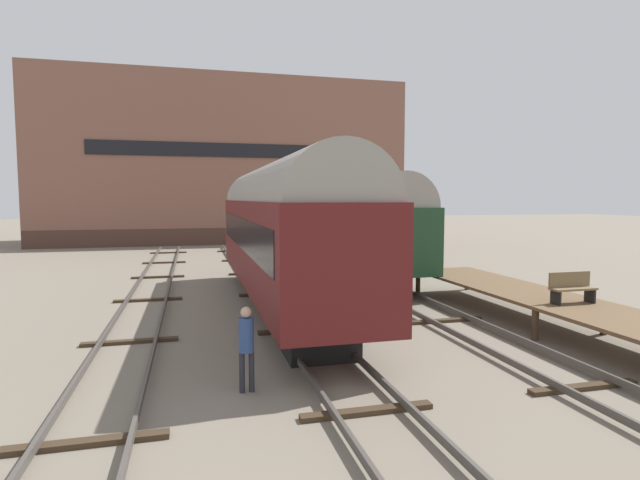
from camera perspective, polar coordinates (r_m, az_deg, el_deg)
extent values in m
plane|color=slate|center=(12.68, 0.68, -13.90)|extent=(200.00, 200.00, 0.00)
cube|color=#4C4742|center=(12.47, -25.83, -13.83)|extent=(0.08, 60.00, 0.16)
cube|color=#4C4742|center=(12.27, -19.05, -13.92)|extent=(0.08, 60.00, 0.16)
cube|color=#3D2D1E|center=(9.64, -25.07, -20.24)|extent=(2.60, 0.24, 0.10)
cube|color=#3D2D1E|center=(15.23, -20.86, -10.81)|extent=(2.60, 0.24, 0.10)
cube|color=#3D2D1E|center=(21.05, -19.03, -6.49)|extent=(2.60, 0.24, 0.10)
cube|color=#3D2D1E|center=(26.95, -18.02, -4.04)|extent=(2.60, 0.24, 0.10)
cube|color=#3D2D1E|center=(32.89, -17.37, -2.48)|extent=(2.60, 0.24, 0.10)
cube|color=#3D2D1E|center=(38.84, -16.93, -1.39)|extent=(2.60, 0.24, 0.10)
cube|color=#4C4742|center=(12.46, -2.60, -13.37)|extent=(0.08, 60.00, 0.16)
cube|color=#4C4742|center=(12.82, 3.86, -12.86)|extent=(0.08, 60.00, 0.16)
cube|color=#3D2D1E|center=(9.98, 5.42, -18.91)|extent=(2.60, 0.24, 0.10)
cube|color=#3D2D1E|center=(15.45, -2.27, -10.28)|extent=(2.60, 0.24, 0.10)
cube|color=#3D2D1E|center=(21.21, -5.70, -6.17)|extent=(2.60, 0.24, 0.10)
cube|color=#3D2D1E|center=(27.08, -7.64, -3.81)|extent=(2.60, 0.24, 0.10)
cube|color=#3D2D1E|center=(32.99, -8.87, -2.29)|extent=(2.60, 0.24, 0.10)
cube|color=#3D2D1E|center=(38.93, -9.73, -1.24)|extent=(2.60, 0.24, 0.10)
cube|color=#4C4742|center=(14.24, 17.41, -11.27)|extent=(0.08, 60.00, 0.16)
cube|color=#4C4742|center=(15.02, 22.15, -10.56)|extent=(0.08, 60.00, 0.16)
cube|color=#3D2D1E|center=(12.41, 27.89, -14.63)|extent=(2.60, 0.24, 0.10)
cube|color=#3D2D1E|center=(17.12, 14.11, -8.93)|extent=(2.60, 0.24, 0.10)
cube|color=#3D2D1E|center=(22.46, 6.76, -5.57)|extent=(2.60, 0.24, 0.10)
cube|color=#3D2D1E|center=(28.06, 2.32, -3.47)|extent=(2.60, 0.24, 0.10)
cube|color=#3D2D1E|center=(33.80, -0.61, -2.07)|extent=(2.60, 0.24, 0.10)
cube|color=#3D2D1E|center=(39.62, -2.68, -1.07)|extent=(2.60, 0.24, 0.10)
cube|color=black|center=(23.67, -6.67, -3.93)|extent=(1.80, 2.40, 1.00)
cube|color=black|center=(13.49, -0.48, -10.53)|extent=(1.80, 2.40, 1.00)
cube|color=#5B1919|center=(18.25, -4.49, -0.20)|extent=(2.90, 16.25, 2.98)
cube|color=black|center=(18.22, -4.49, 0.92)|extent=(2.94, 14.95, 1.07)
cylinder|color=gray|center=(18.18, -4.52, 4.48)|extent=(2.75, 15.92, 2.75)
cube|color=black|center=(31.77, 0.28, -1.69)|extent=(1.80, 2.40, 1.00)
cube|color=black|center=(22.12, 7.04, -4.55)|extent=(1.80, 2.40, 1.00)
cube|color=#1E4228|center=(26.71, 3.06, 1.08)|extent=(3.00, 15.75, 2.71)
cube|color=black|center=(26.69, 3.07, 1.77)|extent=(3.04, 14.49, 0.97)
cylinder|color=gray|center=(26.66, 3.08, 3.98)|extent=(2.85, 15.43, 2.85)
cube|color=brown|center=(16.41, 26.76, -6.70)|extent=(2.69, 15.61, 0.10)
cylinder|color=brown|center=(22.18, 11.14, -4.71)|extent=(0.20, 0.20, 0.89)
cylinder|color=brown|center=(23.30, 16.48, -4.37)|extent=(0.20, 0.20, 0.89)
cylinder|color=brown|center=(15.76, 23.37, -8.88)|extent=(0.20, 0.20, 0.89)
cylinder|color=brown|center=(17.31, 29.71, -7.92)|extent=(0.20, 0.20, 0.89)
cube|color=brown|center=(16.40, 26.97, -5.01)|extent=(1.40, 0.40, 0.06)
cube|color=brown|center=(16.48, 26.61, -4.05)|extent=(1.40, 0.06, 0.45)
cube|color=black|center=(16.05, 25.34, -5.98)|extent=(0.06, 0.40, 0.40)
cube|color=black|center=(16.83, 28.47, -5.62)|extent=(0.06, 0.40, 0.40)
cylinder|color=#282833|center=(10.90, -8.90, -14.71)|extent=(0.12, 0.12, 0.86)
cylinder|color=#282833|center=(10.92, -7.82, -14.66)|extent=(0.12, 0.12, 0.86)
cylinder|color=navy|center=(10.67, -8.42, -10.67)|extent=(0.32, 0.32, 0.72)
sphere|color=tan|center=(10.56, -8.45, -8.18)|extent=(0.23, 0.23, 0.23)
cube|color=#4F342A|center=(50.00, -10.70, 0.86)|extent=(33.06, 10.58, 1.50)
cube|color=brown|center=(50.07, -10.83, 9.48)|extent=(33.06, 10.58, 13.54)
cube|color=black|center=(44.76, -10.40, 10.07)|extent=(23.14, 0.10, 1.20)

